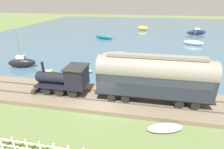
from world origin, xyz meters
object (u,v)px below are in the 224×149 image
object	(u,v)px
sailboat_navy	(196,32)
sailboat_teal	(104,37)
sailboat_black	(22,62)
steam_locomotive	(67,78)
sailboat_gray	(115,55)
rowboat_mid_harbor	(84,71)
sailboat_white	(193,42)
rowboat_off_pier	(49,72)
passenger_coach	(153,76)
sailboat_yellow	(143,28)
beached_dinghy	(165,128)

from	to	relation	value
sailboat_navy	sailboat_teal	distance (m)	25.92
sailboat_navy	sailboat_black	bearing A→B (deg)	125.96
steam_locomotive	sailboat_gray	world-z (taller)	sailboat_gray
rowboat_mid_harbor	sailboat_white	bearing A→B (deg)	-54.25
sailboat_black	rowboat_mid_harbor	distance (m)	9.68
rowboat_off_pier	sailboat_gray	bearing A→B (deg)	-5.67
sailboat_white	sailboat_teal	size ratio (longest dim) A/B	1.09
steam_locomotive	sailboat_black	xyz separation A→B (m)	(6.63, 10.10, -1.39)
passenger_coach	sailboat_navy	world-z (taller)	sailboat_navy
steam_locomotive	sailboat_black	size ratio (longest dim) A/B	1.04
sailboat_gray	sailboat_white	bearing A→B (deg)	-71.93
sailboat_navy	sailboat_gray	world-z (taller)	sailboat_navy
passenger_coach	sailboat_navy	bearing A→B (deg)	-18.82
sailboat_teal	rowboat_off_pier	distance (m)	22.76
sailboat_yellow	sailboat_gray	xyz separation A→B (m)	(-29.86, 3.77, -0.07)
passenger_coach	sailboat_navy	size ratio (longest dim) A/B	1.71
sailboat_teal	sailboat_black	distance (m)	22.44
sailboat_yellow	beached_dinghy	world-z (taller)	sailboat_yellow
passenger_coach	sailboat_gray	world-z (taller)	sailboat_gray
sailboat_black	beached_dinghy	world-z (taller)	sailboat_black
beached_dinghy	sailboat_gray	bearing A→B (deg)	22.32
sailboat_yellow	sailboat_gray	bearing A→B (deg)	179.50
sailboat_navy	rowboat_mid_harbor	distance (m)	38.25
rowboat_off_pier	beached_dinghy	distance (m)	16.71
sailboat_navy	rowboat_off_pier	size ratio (longest dim) A/B	2.89
rowboat_mid_harbor	rowboat_off_pier	world-z (taller)	rowboat_mid_harbor
sailboat_teal	sailboat_gray	bearing A→B (deg)	-142.24
steam_locomotive	sailboat_gray	bearing A→B (deg)	-11.65
sailboat_navy	rowboat_off_pier	world-z (taller)	sailboat_navy
passenger_coach	beached_dinghy	size ratio (longest dim) A/B	3.48
sailboat_navy	sailboat_yellow	xyz separation A→B (m)	(4.89, 14.76, -0.05)
sailboat_teal	sailboat_black	xyz separation A→B (m)	(-21.21, 7.34, 0.12)
sailboat_teal	sailboat_black	size ratio (longest dim) A/B	0.98
sailboat_teal	rowboat_off_pier	bearing A→B (deg)	-167.77
passenger_coach	beached_dinghy	xyz separation A→B (m)	(-3.39, -1.01, -2.73)
sailboat_gray	rowboat_mid_harbor	distance (m)	7.29
sailboat_yellow	sailboat_teal	world-z (taller)	sailboat_yellow
beached_dinghy	steam_locomotive	bearing A→B (deg)	69.96
sailboat_gray	sailboat_teal	bearing A→B (deg)	-1.99
steam_locomotive	sailboat_black	distance (m)	12.16
sailboat_teal	passenger_coach	bearing A→B (deg)	-140.39
beached_dinghy	rowboat_mid_harbor	bearing A→B (deg)	45.35
rowboat_off_pier	sailboat_white	bearing A→B (deg)	-8.86
passenger_coach	sailboat_navy	xyz separation A→B (m)	(37.79, -12.88, -2.17)
sailboat_white	beached_dinghy	size ratio (longest dim) A/B	1.91
sailboat_gray	steam_locomotive	bearing A→B (deg)	146.55
steam_locomotive	passenger_coach	xyz separation A→B (m)	(0.00, -8.29, 0.84)
sailboat_gray	rowboat_off_pier	xyz separation A→B (m)	(-7.63, 7.68, -0.48)
sailboat_white	sailboat_teal	distance (m)	20.60
sailboat_black	sailboat_gray	size ratio (longest dim) A/B	0.91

